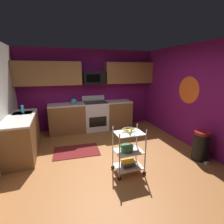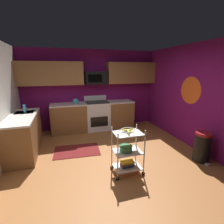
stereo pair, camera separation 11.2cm
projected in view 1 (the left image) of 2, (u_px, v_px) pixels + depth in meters
name	position (u px, v px, depth m)	size (l,w,h in m)	color
floor	(112.00, 161.00, 3.74)	(4.40, 4.80, 0.04)	#995B2D
wall_back	(89.00, 90.00, 5.64)	(4.52, 0.06, 2.60)	#6B1156
wall_right	(198.00, 98.00, 4.09)	(0.06, 4.80, 2.60)	#6B1156
wall_flower_decal	(188.00, 90.00, 4.33)	(0.70, 0.70, 0.00)	#E5591E
counter_run	(71.00, 122.00, 4.93)	(3.55, 2.23, 0.92)	brown
oven_range	(96.00, 115.00, 5.58)	(0.76, 0.65, 1.10)	white
upper_cabinets	(89.00, 73.00, 5.31)	(4.40, 0.33, 0.70)	brown
microwave	(94.00, 78.00, 5.37)	(0.70, 0.39, 0.40)	black
rolling_cart	(129.00, 151.00, 3.21)	(0.59, 0.39, 0.91)	silver
fruit_bowl	(129.00, 130.00, 3.10)	(0.27, 0.27, 0.07)	silver
mixing_bowl_large	(127.00, 148.00, 3.18)	(0.25, 0.25, 0.11)	#387F4C
book_stack	(128.00, 163.00, 3.28)	(0.27, 0.18, 0.11)	#1E4C8C
kettle	(74.00, 101.00, 5.24)	(0.21, 0.18, 0.26)	teal
dish_soap_bottle	(23.00, 109.00, 4.09)	(0.06, 0.06, 0.20)	#2D8CBF
trash_can	(201.00, 146.00, 3.71)	(0.34, 0.42, 0.66)	black
floor_rug	(77.00, 151.00, 4.14)	(1.10, 0.70, 0.01)	maroon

